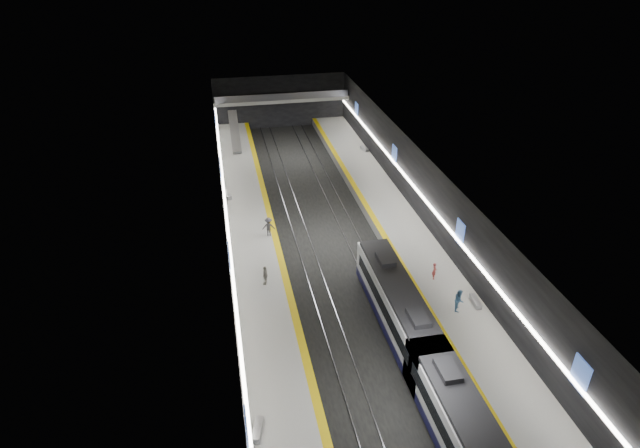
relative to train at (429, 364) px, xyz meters
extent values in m
plane|color=black|center=(-2.50, 20.22, -2.20)|extent=(70.00, 70.00, 0.00)
cube|color=beige|center=(-2.50, 20.22, 5.80)|extent=(20.00, 70.00, 0.04)
cube|color=black|center=(-12.50, 20.22, 1.80)|extent=(0.04, 70.00, 8.00)
cube|color=black|center=(7.50, 20.22, 1.80)|extent=(0.04, 70.00, 8.00)
cube|color=black|center=(-2.50, 55.22, 1.80)|extent=(20.00, 0.04, 8.00)
cube|color=slate|center=(-10.00, 20.22, -1.70)|extent=(5.00, 70.00, 1.00)
cube|color=#B6B6B0|center=(-10.00, 20.22, -1.19)|extent=(5.00, 70.00, 0.02)
cube|color=yellow|center=(-7.80, 20.22, -1.18)|extent=(0.60, 70.00, 0.02)
cube|color=slate|center=(5.00, 20.22, -1.70)|extent=(5.00, 70.00, 1.00)
cube|color=#B6B6B0|center=(5.00, 20.22, -1.19)|extent=(5.00, 70.00, 0.02)
cube|color=yellow|center=(2.80, 20.22, -1.18)|extent=(0.60, 70.00, 0.02)
cube|color=gray|center=(-5.72, 20.22, -2.14)|extent=(0.08, 70.00, 0.12)
cube|color=gray|center=(-4.28, 20.22, -2.14)|extent=(0.08, 70.00, 0.12)
cube|color=gray|center=(-0.72, 20.22, -2.14)|extent=(0.08, 70.00, 0.12)
cube|color=gray|center=(0.72, 20.22, -2.14)|extent=(0.08, 70.00, 0.12)
cube|color=white|center=(0.00, -6.28, 0.20)|extent=(2.65, 15.00, 2.50)
cube|color=black|center=(0.00, -6.28, 1.60)|extent=(2.44, 14.25, 0.30)
cube|color=black|center=(0.00, -6.28, 0.25)|extent=(2.69, 13.20, 1.00)
cube|color=#0F0F39|center=(0.00, 6.29, -1.45)|extent=(2.65, 15.00, 0.80)
cube|color=white|center=(0.00, 6.29, 0.20)|extent=(2.65, 15.00, 2.50)
cube|color=black|center=(0.00, 6.29, 1.60)|extent=(2.44, 14.25, 0.30)
cube|color=black|center=(0.00, 6.29, 0.25)|extent=(2.69, 13.20, 1.00)
cube|color=black|center=(0.00, -1.23, 0.15)|extent=(1.85, 0.05, 1.20)
cube|color=#3D60B8|center=(-12.42, -4.78, 2.30)|extent=(0.10, 1.50, 2.20)
cube|color=#3D60B8|center=(-12.42, 12.22, 2.30)|extent=(0.10, 1.50, 2.20)
cube|color=#3D60B8|center=(-12.42, 30.22, 2.30)|extent=(0.10, 1.50, 2.20)
cube|color=#3D60B8|center=(-12.42, 47.22, 2.30)|extent=(0.10, 1.50, 2.20)
cube|color=#3D60B8|center=(7.42, -4.78, 2.30)|extent=(0.10, 1.50, 2.20)
cube|color=#3D60B8|center=(7.42, 12.22, 2.30)|extent=(0.10, 1.50, 2.20)
cube|color=#3D60B8|center=(7.42, 30.22, 2.30)|extent=(0.10, 1.50, 2.20)
cube|color=#3D60B8|center=(7.42, 47.22, 2.30)|extent=(0.10, 1.50, 2.20)
cube|color=white|center=(-12.30, 20.22, 1.60)|extent=(0.25, 68.60, 0.12)
cube|color=white|center=(7.30, 20.22, 1.60)|extent=(0.25, 68.60, 0.12)
cube|color=gray|center=(-2.50, 53.22, 2.80)|extent=(20.00, 3.00, 0.50)
cube|color=#47474C|center=(-2.50, 51.77, 3.55)|extent=(19.60, 0.08, 1.00)
cube|color=#99999E|center=(-10.00, 46.22, 0.70)|extent=(1.20, 7.50, 3.92)
cube|color=#99999E|center=(-11.76, -2.18, -0.98)|extent=(0.93, 1.82, 0.43)
cube|color=#99999E|center=(-12.00, 30.25, -0.97)|extent=(1.04, 1.93, 0.45)
cube|color=#99999E|center=(6.79, 6.85, -0.99)|extent=(0.64, 1.76, 0.42)
cube|color=#99999E|center=(6.94, 40.74, -0.99)|extent=(0.85, 1.72, 0.41)
imported|color=#BF4847|center=(4.81, 10.84, -0.42)|extent=(0.51, 0.64, 1.54)
imported|color=teal|center=(5.07, 6.41, -0.24)|extent=(1.04, 1.14, 1.90)
imported|color=beige|center=(-9.58, 12.95, -0.31)|extent=(0.73, 1.12, 1.77)
imported|color=#3C3A42|center=(-8.35, 20.93, -0.22)|extent=(1.36, 0.92, 1.95)
camera|label=1|loc=(-12.42, -24.43, 25.87)|focal=30.00mm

